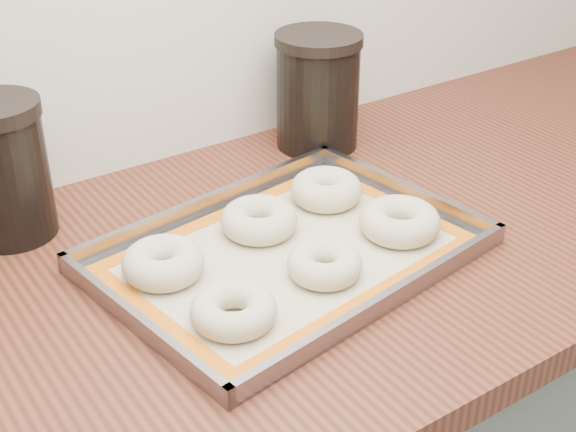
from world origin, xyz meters
TOP-DOWN VIEW (x-y plane):
  - countertop at (0.00, 1.68)m, footprint 3.06×0.68m
  - baking_tray at (0.16, 1.65)m, footprint 0.50×0.39m
  - baking_mat at (0.16, 1.65)m, footprint 0.46×0.35m
  - bagel_front_left at (0.03, 1.57)m, footprint 0.11×0.11m
  - bagel_front_mid at (0.17, 1.59)m, footprint 0.10×0.10m
  - bagel_front_right at (0.31, 1.61)m, footprint 0.12×0.12m
  - bagel_back_left at (0.01, 1.70)m, footprint 0.11×0.11m
  - bagel_back_mid at (0.16, 1.72)m, footprint 0.13×0.13m
  - bagel_back_right at (0.28, 1.74)m, footprint 0.12×0.12m
  - canister_mid at (-0.11, 1.91)m, footprint 0.12×0.12m
  - canister_right at (0.39, 1.91)m, footprint 0.14×0.14m

SIDE VIEW (x-z plane):
  - countertop at x=0.00m, z-range 0.86..0.90m
  - baking_mat at x=0.16m, z-range 0.90..0.91m
  - baking_tray at x=0.16m, z-range 0.89..0.92m
  - bagel_front_left at x=0.03m, z-range 0.90..0.94m
  - bagel_front_mid at x=0.17m, z-range 0.90..0.94m
  - bagel_back_mid at x=0.16m, z-range 0.90..0.94m
  - bagel_front_right at x=0.31m, z-range 0.90..0.94m
  - bagel_back_left at x=0.01m, z-range 0.90..0.94m
  - bagel_back_right at x=0.28m, z-range 0.90..0.94m
  - canister_right at x=0.39m, z-range 0.90..1.08m
  - canister_mid at x=-0.11m, z-range 0.90..1.09m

